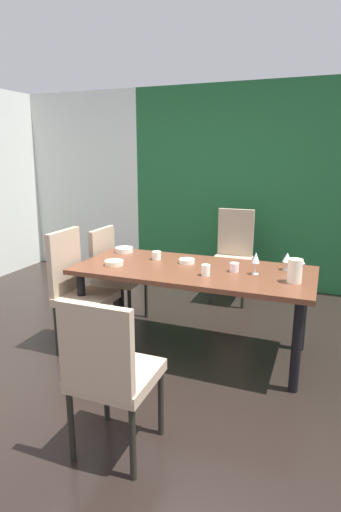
% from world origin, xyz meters
% --- Properties ---
extents(ground_plane, '(5.98, 5.36, 0.02)m').
position_xyz_m(ground_plane, '(0.00, 0.00, -0.01)').
color(ground_plane, black).
extents(back_panel_interior, '(1.82, 0.10, 2.53)m').
position_xyz_m(back_panel_interior, '(-2.08, 2.63, 1.26)').
color(back_panel_interior, silver).
rests_on(back_panel_interior, ground_plane).
extents(garden_window_panel, '(4.16, 0.10, 2.53)m').
position_xyz_m(garden_window_panel, '(0.91, 2.63, 1.26)').
color(garden_window_panel, '#1F5B31').
rests_on(garden_window_panel, ground_plane).
extents(dining_table, '(1.98, 0.89, 0.75)m').
position_xyz_m(dining_table, '(0.30, 0.60, 0.67)').
color(dining_table, brown).
rests_on(dining_table, ground_plane).
extents(chair_head_far, '(0.44, 0.45, 1.06)m').
position_xyz_m(chair_head_far, '(0.33, 2.00, 0.58)').
color(chair_head_far, tan).
rests_on(chair_head_far, ground_plane).
extents(chair_left_near, '(0.45, 0.44, 1.05)m').
position_xyz_m(chair_left_near, '(-0.65, 0.28, 0.58)').
color(chair_left_near, tan).
rests_on(chair_left_near, ground_plane).
extents(chair_head_near, '(0.44, 0.44, 0.97)m').
position_xyz_m(chair_head_near, '(0.28, -0.79, 0.55)').
color(chair_head_near, tan).
rests_on(chair_head_near, ground_plane).
extents(chair_left_far, '(0.45, 0.44, 0.96)m').
position_xyz_m(chair_left_far, '(-0.64, 0.91, 0.54)').
color(chair_left_far, tan).
rests_on(chair_left_far, ground_plane).
extents(wine_glass_south, '(0.06, 0.06, 0.18)m').
position_xyz_m(wine_glass_south, '(0.82, 0.61, 0.88)').
color(wine_glass_south, silver).
rests_on(wine_glass_south, dining_table).
extents(wine_glass_near_shelf, '(0.08, 0.08, 0.15)m').
position_xyz_m(wine_glass_near_shelf, '(1.04, 0.83, 0.85)').
color(wine_glass_near_shelf, silver).
rests_on(wine_glass_near_shelf, dining_table).
extents(serving_bowl_center, '(0.14, 0.14, 0.04)m').
position_xyz_m(serving_bowl_center, '(0.20, 0.73, 0.77)').
color(serving_bowl_center, white).
rests_on(serving_bowl_center, dining_table).
extents(serving_bowl_east, '(0.16, 0.16, 0.04)m').
position_xyz_m(serving_bowl_east, '(-0.36, 0.44, 0.77)').
color(serving_bowl_east, beige).
rests_on(serving_bowl_east, dining_table).
extents(serving_bowl_rear, '(0.18, 0.18, 0.05)m').
position_xyz_m(serving_bowl_rear, '(-0.50, 0.89, 0.77)').
color(serving_bowl_rear, silver).
rests_on(serving_bowl_rear, dining_table).
extents(cup_front, '(0.08, 0.08, 0.07)m').
position_xyz_m(cup_front, '(-0.10, 0.75, 0.79)').
color(cup_front, white).
rests_on(cup_front, dining_table).
extents(cup_near_window, '(0.07, 0.07, 0.07)m').
position_xyz_m(cup_near_window, '(0.65, 0.62, 0.78)').
color(cup_near_window, white).
rests_on(cup_near_window, dining_table).
extents(cup_right, '(0.07, 0.07, 0.09)m').
position_xyz_m(cup_right, '(0.46, 0.43, 0.79)').
color(cup_right, white).
rests_on(cup_right, dining_table).
extents(pitcher_north, '(0.12, 0.11, 0.18)m').
position_xyz_m(pitcher_north, '(1.13, 0.50, 0.84)').
color(pitcher_north, '#F3E9CA').
rests_on(pitcher_north, dining_table).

